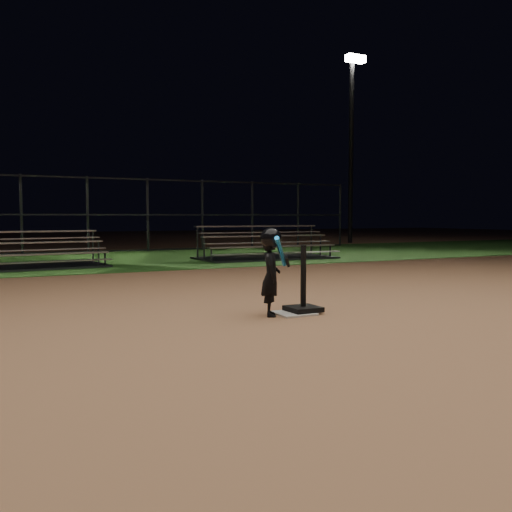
# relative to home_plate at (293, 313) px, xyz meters

# --- Properties ---
(ground) EXTENTS (80.00, 80.00, 0.00)m
(ground) POSITION_rel_home_plate_xyz_m (0.00, 0.00, -0.01)
(ground) COLOR #AD754E
(ground) RESTS_ON ground
(grass_strip) EXTENTS (60.00, 8.00, 0.01)m
(grass_strip) POSITION_rel_home_plate_xyz_m (0.00, 10.00, -0.01)
(grass_strip) COLOR #244F19
(grass_strip) RESTS_ON ground
(home_plate) EXTENTS (0.45, 0.45, 0.02)m
(home_plate) POSITION_rel_home_plate_xyz_m (0.00, 0.00, 0.00)
(home_plate) COLOR beige
(home_plate) RESTS_ON ground
(batting_tee) EXTENTS (0.38, 0.38, 0.81)m
(batting_tee) POSITION_rel_home_plate_xyz_m (0.15, 0.02, 0.16)
(batting_tee) COLOR black
(batting_tee) RESTS_ON home_plate
(child_batter) EXTENTS (0.46, 0.57, 1.06)m
(child_batter) POSITION_rel_home_plate_xyz_m (-0.30, 0.02, 0.55)
(child_batter) COLOR black
(child_batter) RESTS_ON ground
(bleacher_left) EXTENTS (3.62, 2.02, 0.85)m
(bleacher_left) POSITION_rel_home_plate_xyz_m (-2.31, 8.00, 0.16)
(bleacher_left) COLOR silver
(bleacher_left) RESTS_ON ground
(bleacher_right) EXTENTS (3.85, 1.94, 0.93)m
(bleacher_right) POSITION_rel_home_plate_xyz_m (3.95, 8.08, 0.18)
(bleacher_right) COLOR #ABABB0
(bleacher_right) RESTS_ON ground
(backstop_fence) EXTENTS (20.08, 0.08, 2.50)m
(backstop_fence) POSITION_rel_home_plate_xyz_m (0.00, 13.00, 1.24)
(backstop_fence) COLOR #38383D
(backstop_fence) RESTS_ON ground
(light_pole_right) EXTENTS (0.90, 0.53, 8.30)m
(light_pole_right) POSITION_rel_home_plate_xyz_m (12.00, 14.94, 4.93)
(light_pole_right) COLOR #2D2D30
(light_pole_right) RESTS_ON ground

